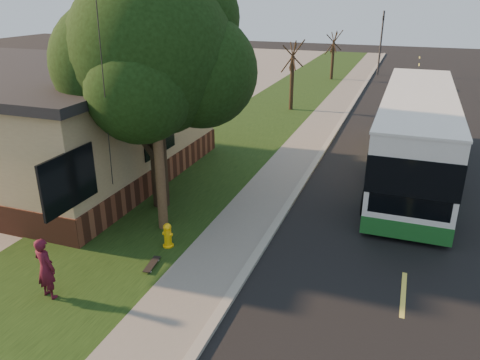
# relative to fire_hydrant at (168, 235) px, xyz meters

# --- Properties ---
(ground) EXTENTS (120.00, 120.00, 0.00)m
(ground) POSITION_rel_fire_hydrant_xyz_m (2.60, 0.00, -0.43)
(ground) COLOR black
(ground) RESTS_ON ground
(road) EXTENTS (8.00, 80.00, 0.01)m
(road) POSITION_rel_fire_hydrant_xyz_m (6.60, 10.00, -0.43)
(road) COLOR black
(road) RESTS_ON ground
(curb) EXTENTS (0.25, 80.00, 0.12)m
(curb) POSITION_rel_fire_hydrant_xyz_m (2.60, 10.00, -0.37)
(curb) COLOR gray
(curb) RESTS_ON ground
(sidewalk) EXTENTS (2.00, 80.00, 0.08)m
(sidewalk) POSITION_rel_fire_hydrant_xyz_m (1.60, 10.00, -0.39)
(sidewalk) COLOR slate
(sidewalk) RESTS_ON ground
(grass_verge) EXTENTS (5.00, 80.00, 0.07)m
(grass_verge) POSITION_rel_fire_hydrant_xyz_m (-1.90, 10.00, -0.40)
(grass_verge) COLOR black
(grass_verge) RESTS_ON ground
(building_lot) EXTENTS (15.00, 80.00, 0.04)m
(building_lot) POSITION_rel_fire_hydrant_xyz_m (-11.90, 10.00, -0.41)
(building_lot) COLOR slate
(building_lot) RESTS_ON ground
(fire_hydrant) EXTENTS (0.32, 0.32, 0.74)m
(fire_hydrant) POSITION_rel_fire_hydrant_xyz_m (0.00, 0.00, 0.00)
(fire_hydrant) COLOR yellow
(fire_hydrant) RESTS_ON grass_verge
(utility_pole) EXTENTS (2.86, 3.21, 9.07)m
(utility_pole) POSITION_rel_fire_hydrant_xyz_m (-0.71, 0.99, 4.20)
(utility_pole) COLOR #473321
(utility_pole) RESTS_ON ground
(leafy_tree) EXTENTS (6.30, 6.00, 7.80)m
(leafy_tree) POSITION_rel_fire_hydrant_xyz_m (-1.57, 2.65, 4.73)
(leafy_tree) COLOR black
(leafy_tree) RESTS_ON grass_verge
(bare_tree_near) EXTENTS (1.38, 1.21, 4.31)m
(bare_tree_near) POSITION_rel_fire_hydrant_xyz_m (-0.90, 18.00, 1.72)
(bare_tree_near) COLOR black
(bare_tree_near) RESTS_ON grass_verge
(bare_tree_far) EXTENTS (1.38, 1.21, 4.03)m
(bare_tree_far) POSITION_rel_fire_hydrant_xyz_m (-0.40, 30.00, 1.57)
(bare_tree_far) COLOR black
(bare_tree_far) RESTS_ON grass_verge
(traffic_signal) EXTENTS (0.18, 0.22, 5.50)m
(traffic_signal) POSITION_rel_fire_hydrant_xyz_m (3.10, 34.00, 2.73)
(traffic_signal) COLOR #2D2D30
(traffic_signal) RESTS_ON ground
(transit_bus) EXTENTS (2.88, 12.50, 3.38)m
(transit_bus) POSITION_rel_fire_hydrant_xyz_m (6.51, 8.77, 1.37)
(transit_bus) COLOR silver
(transit_bus) RESTS_ON ground
(skateboarder) EXTENTS (0.64, 0.48, 1.60)m
(skateboarder) POSITION_rel_fire_hydrant_xyz_m (-1.57, -3.17, 0.44)
(skateboarder) COLOR #480E1F
(skateboarder) RESTS_ON grass_verge
(skateboard_main) EXTENTS (0.32, 0.84, 0.08)m
(skateboard_main) POSITION_rel_fire_hydrant_xyz_m (0.10, -1.12, -0.31)
(skateboard_main) COLOR black
(skateboard_main) RESTS_ON grass_verge
(dumpster) EXTENTS (1.51, 1.26, 1.22)m
(dumpster) POSITION_rel_fire_hydrant_xyz_m (-6.90, 8.68, 0.22)
(dumpster) COLOR black
(dumpster) RESTS_ON building_lot
(distant_car) EXTENTS (2.00, 4.11, 1.35)m
(distant_car) POSITION_rel_fire_hydrant_xyz_m (6.39, 27.89, 0.24)
(distant_car) COLOR black
(distant_car) RESTS_ON ground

